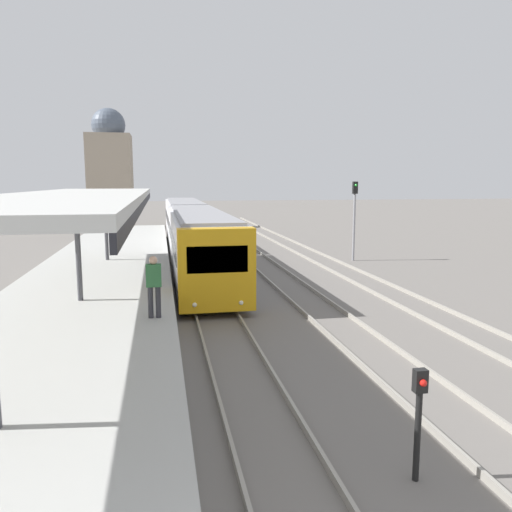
{
  "coord_description": "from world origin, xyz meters",
  "views": [
    {
      "loc": [
        -1.82,
        -2.4,
        4.6
      ],
      "look_at": [
        1.87,
        16.74,
        1.69
      ],
      "focal_mm": 35.0,
      "sensor_mm": 36.0,
      "label": 1
    }
  ],
  "objects_px": {
    "train_near": "(190,228)",
    "signal_post_near": "(419,412)",
    "signal_mast_far": "(354,211)",
    "person_on_platform": "(154,283)"
  },
  "relations": [
    {
      "from": "signal_post_near",
      "to": "signal_mast_far",
      "type": "relative_size",
      "value": 0.39
    },
    {
      "from": "train_near",
      "to": "signal_post_near",
      "type": "bearing_deg",
      "value": -85.35
    },
    {
      "from": "train_near",
      "to": "signal_post_near",
      "type": "relative_size",
      "value": 16.2
    },
    {
      "from": "train_near",
      "to": "signal_mast_far",
      "type": "distance_m",
      "value": 9.95
    },
    {
      "from": "train_near",
      "to": "person_on_platform",
      "type": "bearing_deg",
      "value": -96.59
    },
    {
      "from": "person_on_platform",
      "to": "signal_post_near",
      "type": "relative_size",
      "value": 0.92
    },
    {
      "from": "person_on_platform",
      "to": "train_near",
      "type": "bearing_deg",
      "value": 83.41
    },
    {
      "from": "signal_post_near",
      "to": "person_on_platform",
      "type": "bearing_deg",
      "value": 121.06
    },
    {
      "from": "signal_post_near",
      "to": "signal_mast_far",
      "type": "xyz_separation_m",
      "value": [
        7.32,
        20.86,
        1.81
      ]
    },
    {
      "from": "signal_post_near",
      "to": "signal_mast_far",
      "type": "height_order",
      "value": "signal_mast_far"
    }
  ]
}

